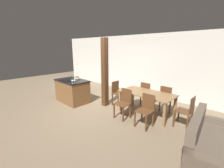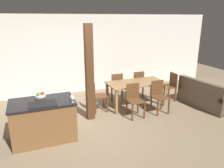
{
  "view_description": "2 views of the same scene",
  "coord_description": "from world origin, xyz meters",
  "px_view_note": "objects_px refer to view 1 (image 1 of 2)",
  "views": [
    {
      "loc": [
        3.92,
        -3.29,
        2.14
      ],
      "look_at": [
        0.6,
        0.2,
        0.95
      ],
      "focal_mm": 24.0,
      "sensor_mm": 36.0,
      "label": 1
    },
    {
      "loc": [
        -1.36,
        -4.79,
        2.59
      ],
      "look_at": [
        0.6,
        0.2,
        0.95
      ],
      "focal_mm": 35.0,
      "sensor_mm": 36.0,
      "label": 2
    }
  ],
  "objects_px": {
    "kitchen_island": "(72,91)",
    "dining_table": "(146,96)",
    "dining_chair_head_end": "(118,93)",
    "dining_chair_near_left": "(124,103)",
    "dining_chair_far_left": "(147,93)",
    "dining_chair_far_right": "(167,98)",
    "wine_glass_middle": "(74,80)",
    "couch": "(211,144)",
    "dining_chair_foot_end": "(187,111)",
    "fruit_bowl": "(77,78)",
    "wine_glass_near": "(72,80)",
    "timber_post": "(105,73)",
    "dining_chair_near_right": "(146,110)"
  },
  "relations": [
    {
      "from": "dining_chair_far_left",
      "to": "dining_chair_foot_end",
      "type": "xyz_separation_m",
      "value": [
        1.61,
        -0.67,
        0.0
      ]
    },
    {
      "from": "dining_chair_foot_end",
      "to": "kitchen_island",
      "type": "bearing_deg",
      "value": -76.06
    },
    {
      "from": "kitchen_island",
      "to": "dining_chair_foot_end",
      "type": "bearing_deg",
      "value": 13.94
    },
    {
      "from": "dining_chair_far_left",
      "to": "dining_chair_head_end",
      "type": "bearing_deg",
      "value": 38.4
    },
    {
      "from": "fruit_bowl",
      "to": "dining_chair_far_left",
      "type": "height_order",
      "value": "fruit_bowl"
    },
    {
      "from": "dining_chair_far_left",
      "to": "dining_chair_far_right",
      "type": "xyz_separation_m",
      "value": [
        0.77,
        0.0,
        0.0
      ]
    },
    {
      "from": "fruit_bowl",
      "to": "dining_table",
      "type": "height_order",
      "value": "fruit_bowl"
    },
    {
      "from": "dining_chair_far_left",
      "to": "dining_chair_head_end",
      "type": "height_order",
      "value": "same"
    },
    {
      "from": "dining_chair_near_left",
      "to": "dining_chair_far_left",
      "type": "relative_size",
      "value": 1.0
    },
    {
      "from": "fruit_bowl",
      "to": "couch",
      "type": "xyz_separation_m",
      "value": [
        4.74,
        -0.09,
        -0.67
      ]
    },
    {
      "from": "fruit_bowl",
      "to": "timber_post",
      "type": "distance_m",
      "value": 1.33
    },
    {
      "from": "dining_chair_foot_end",
      "to": "timber_post",
      "type": "relative_size",
      "value": 0.36
    },
    {
      "from": "dining_chair_far_left",
      "to": "dining_chair_far_right",
      "type": "bearing_deg",
      "value": -180.0
    },
    {
      "from": "fruit_bowl",
      "to": "wine_glass_near",
      "type": "distance_m",
      "value": 0.86
    },
    {
      "from": "kitchen_island",
      "to": "dining_table",
      "type": "bearing_deg",
      "value": 19.71
    },
    {
      "from": "kitchen_island",
      "to": "dining_chair_near_right",
      "type": "xyz_separation_m",
      "value": [
        3.15,
        0.32,
        0.03
      ]
    },
    {
      "from": "dining_table",
      "to": "dining_chair_head_end",
      "type": "distance_m",
      "value": 1.23
    },
    {
      "from": "kitchen_island",
      "to": "dining_chair_near_right",
      "type": "height_order",
      "value": "kitchen_island"
    },
    {
      "from": "dining_chair_near_right",
      "to": "timber_post",
      "type": "xyz_separation_m",
      "value": [
        -1.92,
        0.3,
        0.75
      ]
    },
    {
      "from": "kitchen_island",
      "to": "timber_post",
      "type": "xyz_separation_m",
      "value": [
        1.23,
        0.63,
        0.78
      ]
    },
    {
      "from": "wine_glass_middle",
      "to": "couch",
      "type": "xyz_separation_m",
      "value": [
        4.13,
        0.43,
        -0.75
      ]
    },
    {
      "from": "dining_chair_near_left",
      "to": "kitchen_island",
      "type": "bearing_deg",
      "value": -172.25
    },
    {
      "from": "kitchen_island",
      "to": "wine_glass_middle",
      "type": "xyz_separation_m",
      "value": [
        0.6,
        -0.25,
        0.57
      ]
    },
    {
      "from": "dining_chair_near_left",
      "to": "couch",
      "type": "distance_m",
      "value": 2.37
    },
    {
      "from": "kitchen_island",
      "to": "dining_chair_far_right",
      "type": "xyz_separation_m",
      "value": [
        3.15,
        1.66,
        0.03
      ]
    },
    {
      "from": "dining_table",
      "to": "dining_chair_foot_end",
      "type": "bearing_deg",
      "value": -0.0
    },
    {
      "from": "kitchen_island",
      "to": "dining_chair_near_left",
      "type": "bearing_deg",
      "value": 7.75
    },
    {
      "from": "dining_table",
      "to": "dining_chair_near_right",
      "type": "height_order",
      "value": "dining_chair_near_right"
    },
    {
      "from": "wine_glass_near",
      "to": "couch",
      "type": "relative_size",
      "value": 0.1
    },
    {
      "from": "wine_glass_near",
      "to": "dining_chair_near_left",
      "type": "relative_size",
      "value": 0.18
    },
    {
      "from": "dining_chair_near_left",
      "to": "dining_chair_far_right",
      "type": "bearing_deg",
      "value": 59.99
    },
    {
      "from": "dining_table",
      "to": "dining_chair_near_left",
      "type": "height_order",
      "value": "dining_chair_near_left"
    },
    {
      "from": "dining_chair_near_left",
      "to": "dining_chair_far_left",
      "type": "height_order",
      "value": "same"
    },
    {
      "from": "dining_chair_foot_end",
      "to": "couch",
      "type": "relative_size",
      "value": 0.53
    },
    {
      "from": "dining_chair_foot_end",
      "to": "couch",
      "type": "distance_m",
      "value": 1.12
    },
    {
      "from": "wine_glass_near",
      "to": "couch",
      "type": "xyz_separation_m",
      "value": [
        4.13,
        0.51,
        -0.75
      ]
    },
    {
      "from": "dining_chair_near_right",
      "to": "timber_post",
      "type": "bearing_deg",
      "value": 171.03
    },
    {
      "from": "dining_chair_near_left",
      "to": "timber_post",
      "type": "relative_size",
      "value": 0.36
    },
    {
      "from": "dining_chair_head_end",
      "to": "dining_chair_far_left",
      "type": "bearing_deg",
      "value": -51.6
    },
    {
      "from": "wine_glass_near",
      "to": "wine_glass_middle",
      "type": "relative_size",
      "value": 1.0
    },
    {
      "from": "kitchen_island",
      "to": "dining_table",
      "type": "relative_size",
      "value": 0.79
    },
    {
      "from": "wine_glass_near",
      "to": "dining_chair_head_end",
      "type": "xyz_separation_m",
      "value": [
        0.94,
        1.33,
        -0.54
      ]
    },
    {
      "from": "wine_glass_near",
      "to": "couch",
      "type": "distance_m",
      "value": 4.23
    },
    {
      "from": "dining_chair_foot_end",
      "to": "couch",
      "type": "xyz_separation_m",
      "value": [
        0.74,
        -0.81,
        -0.21
      ]
    },
    {
      "from": "fruit_bowl",
      "to": "wine_glass_near",
      "type": "relative_size",
      "value": 1.52
    },
    {
      "from": "wine_glass_middle",
      "to": "wine_glass_near",
      "type": "bearing_deg",
      "value": -90.0
    },
    {
      "from": "dining_chair_far_right",
      "to": "dining_table",
      "type": "bearing_deg",
      "value": 59.99
    },
    {
      "from": "dining_chair_head_end",
      "to": "fruit_bowl",
      "type": "bearing_deg",
      "value": 115.19
    },
    {
      "from": "dining_chair_near_left",
      "to": "dining_chair_far_right",
      "type": "distance_m",
      "value": 1.54
    },
    {
      "from": "timber_post",
      "to": "wine_glass_near",
      "type": "bearing_deg",
      "value": -123.31
    }
  ]
}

